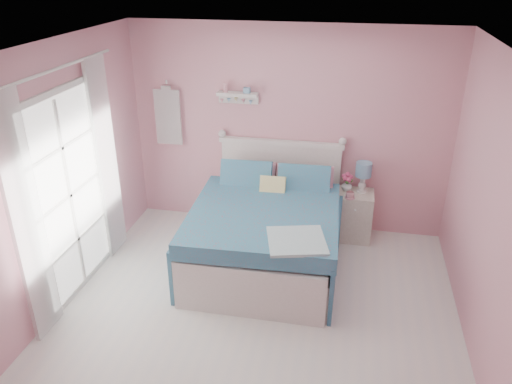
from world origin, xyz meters
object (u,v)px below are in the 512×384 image
(vase, at_px, (347,185))
(teacup, at_px, (350,195))
(table_lamp, at_px, (363,172))
(bed, at_px, (267,232))
(nightstand, at_px, (354,215))

(vase, xyz_separation_m, teacup, (0.05, -0.22, -0.03))
(table_lamp, distance_m, vase, 0.27)
(bed, distance_m, vase, 1.24)
(bed, bearing_deg, nightstand, 36.54)
(teacup, bearing_deg, table_lamp, 56.38)
(nightstand, xyz_separation_m, vase, (-0.13, 0.06, 0.38))
(bed, height_order, teacup, bed)
(bed, xyz_separation_m, nightstand, (0.98, 0.79, -0.09))
(nightstand, distance_m, vase, 0.40)
(nightstand, bearing_deg, teacup, -116.80)
(vase, relative_size, teacup, 1.39)
(vase, bearing_deg, table_lamp, -2.27)
(nightstand, relative_size, table_lamp, 1.60)
(table_lamp, relative_size, teacup, 3.87)
(bed, xyz_separation_m, vase, (0.86, 0.85, 0.29))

